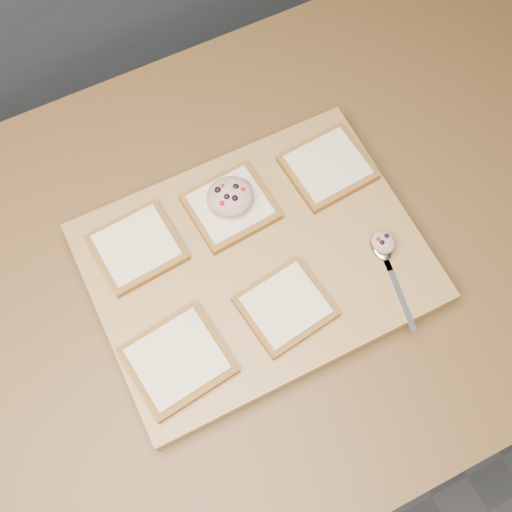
% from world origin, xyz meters
% --- Properties ---
extents(ground, '(4.00, 4.00, 0.00)m').
position_xyz_m(ground, '(0.00, 0.00, 0.00)').
color(ground, '#515459').
rests_on(ground, ground).
extents(island_counter, '(2.00, 0.80, 0.90)m').
position_xyz_m(island_counter, '(0.00, 0.00, 0.45)').
color(island_counter, slate).
rests_on(island_counter, ground).
extents(cutting_board, '(0.47, 0.36, 0.04)m').
position_xyz_m(cutting_board, '(0.16, -0.02, 0.92)').
color(cutting_board, tan).
rests_on(cutting_board, island_counter).
extents(bread_far_left, '(0.12, 0.12, 0.02)m').
position_xyz_m(bread_far_left, '(0.02, 0.07, 0.95)').
color(bread_far_left, '#935926').
rests_on(bread_far_left, cutting_board).
extents(bread_far_center, '(0.12, 0.12, 0.02)m').
position_xyz_m(bread_far_center, '(0.16, 0.07, 0.95)').
color(bread_far_center, '#935926').
rests_on(bread_far_center, cutting_board).
extents(bread_far_right, '(0.13, 0.12, 0.02)m').
position_xyz_m(bread_far_right, '(0.33, 0.06, 0.95)').
color(bread_far_right, '#935926').
rests_on(bread_far_right, cutting_board).
extents(bread_near_left, '(0.14, 0.13, 0.02)m').
position_xyz_m(bread_near_left, '(0.00, -0.11, 0.95)').
color(bread_near_left, '#935926').
rests_on(bread_near_left, cutting_board).
extents(bread_near_center, '(0.13, 0.12, 0.02)m').
position_xyz_m(bread_near_center, '(0.17, -0.10, 0.95)').
color(bread_near_center, '#935926').
rests_on(bread_near_center, cutting_board).
extents(tuna_salad_dollop, '(0.07, 0.07, 0.03)m').
position_xyz_m(tuna_salad_dollop, '(0.17, 0.07, 0.97)').
color(tuna_salad_dollop, tan).
rests_on(tuna_salad_dollop, bread_far_center).
extents(spoon, '(0.05, 0.16, 0.01)m').
position_xyz_m(spoon, '(0.33, -0.10, 0.94)').
color(spoon, silver).
rests_on(spoon, cutting_board).
extents(spoon_salad, '(0.03, 0.04, 0.02)m').
position_xyz_m(spoon_salad, '(0.33, -0.08, 0.96)').
color(spoon_salad, tan).
rests_on(spoon_salad, spoon).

